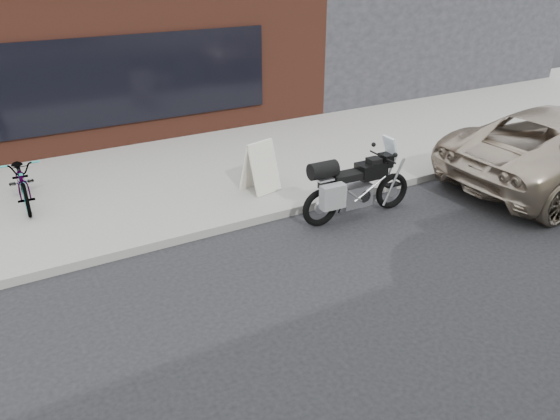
% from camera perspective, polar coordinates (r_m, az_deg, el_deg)
% --- Properties ---
extents(ground, '(120.00, 120.00, 0.00)m').
position_cam_1_polar(ground, '(6.79, 11.83, -15.56)').
color(ground, black).
rests_on(ground, ground).
extents(near_sidewalk, '(44.00, 6.00, 0.15)m').
position_cam_1_polar(near_sidewalk, '(12.08, -10.13, 4.16)').
color(near_sidewalk, gray).
rests_on(near_sidewalk, ground).
extents(storefront, '(14.00, 10.07, 4.50)m').
position_cam_1_polar(storefront, '(17.86, -25.24, 16.36)').
color(storefront, '#54271B').
rests_on(storefront, ground).
extents(motorcycle, '(2.26, 0.73, 1.43)m').
position_cam_1_polar(motorcycle, '(9.71, 7.52, 2.39)').
color(motorcycle, black).
rests_on(motorcycle, ground).
extents(bicycle_front, '(0.68, 1.85, 0.96)m').
position_cam_1_polar(bicycle_front, '(10.97, -25.34, 2.90)').
color(bicycle_front, gray).
rests_on(bicycle_front, near_sidewalk).
extents(sandwich_sign, '(0.74, 0.70, 0.98)m').
position_cam_1_polar(sandwich_sign, '(10.53, -2.11, 4.61)').
color(sandwich_sign, beige).
rests_on(sandwich_sign, near_sidewalk).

